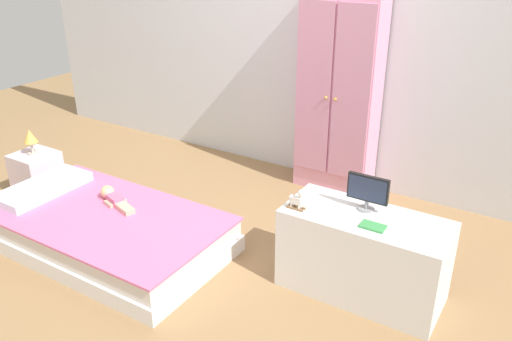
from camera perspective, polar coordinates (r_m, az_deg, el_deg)
ground_plane at (r=3.67m, az=-4.52°, el=-9.15°), size 10.00×10.00×0.02m
back_wall at (r=4.46m, az=7.33°, el=15.73°), size 6.40×0.05×2.70m
bed at (r=3.81m, az=-16.02°, el=-6.32°), size 1.69×0.95×0.26m
pillow at (r=4.20m, az=-22.31°, el=-1.76°), size 0.32×0.68×0.07m
doll at (r=3.88m, az=-15.48°, el=-2.78°), size 0.39×0.18×0.10m
nightstand at (r=4.73m, az=-22.87°, el=-0.34°), size 0.32×0.32×0.37m
table_lamp at (r=4.61m, az=-23.53°, el=3.36°), size 0.11×0.11×0.21m
wardrobe at (r=4.30m, az=9.04°, el=8.35°), size 0.65×0.31×1.68m
tv_stand at (r=3.22m, az=11.64°, el=-9.07°), size 0.96×0.44×0.53m
tv_monitor at (r=3.10m, az=12.15°, el=-2.16°), size 0.25×0.10×0.22m
rocking_horse_toy at (r=3.07m, az=4.58°, el=-3.16°), size 0.11×0.04×0.13m
book_green at (r=2.98m, az=12.69°, el=-6.00°), size 0.14×0.09×0.01m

